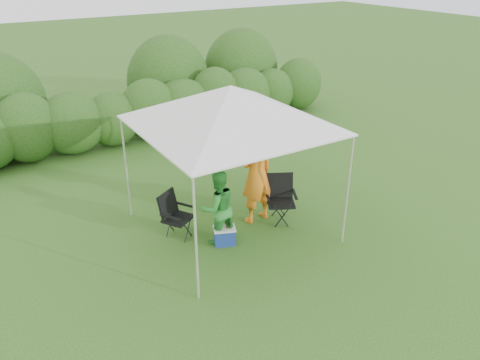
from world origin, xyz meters
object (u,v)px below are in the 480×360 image
chair_left (174,212)px  woman (218,208)px  chair_right (280,195)px  man (257,174)px  cooler (224,236)px  canopy (231,106)px

chair_left → woman: (0.61, -0.61, 0.22)m
chair_right → chair_left: (-2.05, 0.54, -0.03)m
man → woman: bearing=9.2°
man → chair_right: bearing=144.3°
woman → cooler: woman is taller
cooler → chair_right: bearing=29.6°
woman → canopy: bearing=-142.8°
chair_left → man: 1.74m
canopy → cooler: bearing=-134.7°
chair_left → cooler: chair_left is taller
chair_right → chair_left: size_ratio=1.07×
chair_right → chair_left: chair_right is taller
chair_left → cooler: (0.66, -0.73, -0.33)m
man → cooler: man is taller
chair_right → man: size_ratio=0.47×
chair_left → cooler: 1.04m
woman → cooler: 0.56m
chair_right → woman: (-1.44, -0.07, 0.18)m
cooler → man: bearing=45.0°
chair_left → man: man is taller
chair_right → woman: size_ratio=0.66×
woman → cooler: bearing=119.1°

